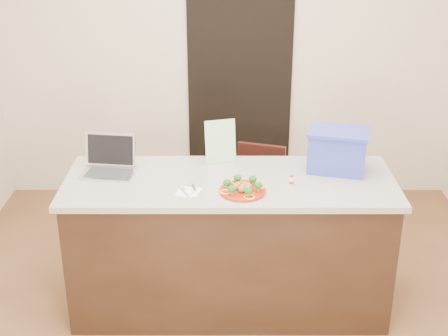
{
  "coord_description": "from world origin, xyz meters",
  "views": [
    {
      "loc": [
        -0.03,
        -3.26,
        2.55
      ],
      "look_at": [
        -0.04,
        0.2,
        1.02
      ],
      "focal_mm": 50.0,
      "sensor_mm": 36.0,
      "label": 1
    }
  ],
  "objects_px": {
    "plate": "(243,191)",
    "laptop": "(110,162)",
    "island": "(230,243)",
    "yogurt_bottle": "(292,181)",
    "napkin": "(188,192)",
    "chair": "(261,193)",
    "blue_box": "(337,150)"
  },
  "relations": [
    {
      "from": "plate",
      "to": "laptop",
      "type": "bearing_deg",
      "value": 159.73
    },
    {
      "from": "island",
      "to": "yogurt_bottle",
      "type": "relative_size",
      "value": 32.75
    },
    {
      "from": "island",
      "to": "plate",
      "type": "relative_size",
      "value": 7.43
    },
    {
      "from": "napkin",
      "to": "yogurt_bottle",
      "type": "relative_size",
      "value": 2.11
    },
    {
      "from": "yogurt_bottle",
      "to": "chair",
      "type": "xyz_separation_m",
      "value": [
        -0.13,
        0.8,
        -0.47
      ]
    },
    {
      "from": "island",
      "to": "napkin",
      "type": "height_order",
      "value": "napkin"
    },
    {
      "from": "island",
      "to": "chair",
      "type": "relative_size",
      "value": 2.48
    },
    {
      "from": "yogurt_bottle",
      "to": "blue_box",
      "type": "height_order",
      "value": "blue_box"
    },
    {
      "from": "blue_box",
      "to": "chair",
      "type": "xyz_separation_m",
      "value": [
        -0.44,
        0.57,
        -0.58
      ]
    },
    {
      "from": "laptop",
      "to": "chair",
      "type": "relative_size",
      "value": 0.43
    },
    {
      "from": "napkin",
      "to": "yogurt_bottle",
      "type": "height_order",
      "value": "yogurt_bottle"
    },
    {
      "from": "laptop",
      "to": "plate",
      "type": "bearing_deg",
      "value": -12.61
    },
    {
      "from": "laptop",
      "to": "blue_box",
      "type": "height_order",
      "value": "blue_box"
    },
    {
      "from": "plate",
      "to": "napkin",
      "type": "bearing_deg",
      "value": -179.98
    },
    {
      "from": "plate",
      "to": "blue_box",
      "type": "xyz_separation_m",
      "value": [
        0.61,
        0.33,
        0.13
      ]
    },
    {
      "from": "yogurt_bottle",
      "to": "laptop",
      "type": "height_order",
      "value": "laptop"
    },
    {
      "from": "plate",
      "to": "yogurt_bottle",
      "type": "relative_size",
      "value": 4.41
    },
    {
      "from": "island",
      "to": "blue_box",
      "type": "xyz_separation_m",
      "value": [
        0.68,
        0.15,
        0.59
      ]
    },
    {
      "from": "napkin",
      "to": "blue_box",
      "type": "distance_m",
      "value": 1.0
    },
    {
      "from": "yogurt_bottle",
      "to": "laptop",
      "type": "relative_size",
      "value": 0.18
    },
    {
      "from": "plate",
      "to": "laptop",
      "type": "relative_size",
      "value": 0.78
    },
    {
      "from": "plate",
      "to": "yogurt_bottle",
      "type": "distance_m",
      "value": 0.32
    },
    {
      "from": "plate",
      "to": "napkin",
      "type": "xyz_separation_m",
      "value": [
        -0.32,
        -0.0,
        -0.01
      ]
    },
    {
      "from": "napkin",
      "to": "laptop",
      "type": "relative_size",
      "value": 0.37
    },
    {
      "from": "napkin",
      "to": "chair",
      "type": "xyz_separation_m",
      "value": [
        0.49,
        0.9,
        -0.45
      ]
    },
    {
      "from": "laptop",
      "to": "blue_box",
      "type": "relative_size",
      "value": 0.83
    },
    {
      "from": "blue_box",
      "to": "chair",
      "type": "height_order",
      "value": "blue_box"
    },
    {
      "from": "yogurt_bottle",
      "to": "chair",
      "type": "distance_m",
      "value": 0.94
    },
    {
      "from": "plate",
      "to": "napkin",
      "type": "distance_m",
      "value": 0.32
    },
    {
      "from": "island",
      "to": "yogurt_bottle",
      "type": "height_order",
      "value": "yogurt_bottle"
    },
    {
      "from": "island",
      "to": "laptop",
      "type": "bearing_deg",
      "value": 170.43
    },
    {
      "from": "plate",
      "to": "laptop",
      "type": "xyz_separation_m",
      "value": [
        -0.84,
        0.31,
        0.05
      ]
    }
  ]
}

